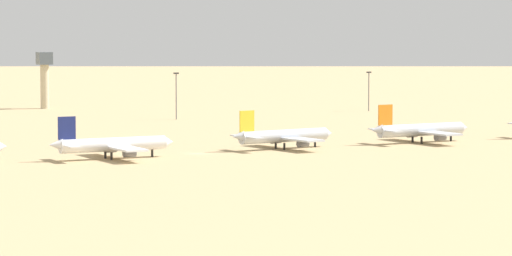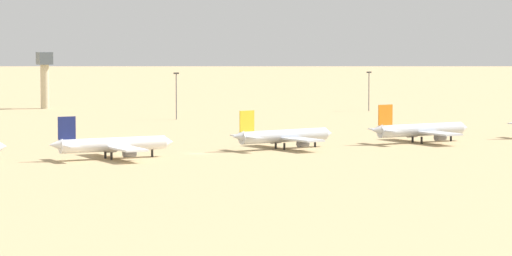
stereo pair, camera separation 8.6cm
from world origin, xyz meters
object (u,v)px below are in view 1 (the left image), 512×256
(light_pole_west, at_px, (369,88))
(parked_jet_navy_3, at_px, (112,145))
(control_tower, at_px, (45,75))
(parked_jet_yellow_4, at_px, (283,136))
(parked_jet_orange_5, at_px, (420,130))
(light_pole_mid, at_px, (176,92))

(light_pole_west, bearing_deg, parked_jet_navy_3, -138.45)
(control_tower, relative_size, light_pole_west, 1.47)
(parked_jet_yellow_4, bearing_deg, parked_jet_navy_3, 178.07)
(parked_jet_navy_3, distance_m, light_pole_west, 190.14)
(parked_jet_navy_3, distance_m, parked_jet_orange_5, 89.26)
(light_pole_west, bearing_deg, control_tower, 147.94)
(control_tower, bearing_deg, parked_jet_yellow_4, -87.51)
(control_tower, bearing_deg, parked_jet_orange_5, -75.01)
(parked_jet_navy_3, distance_m, parked_jet_yellow_4, 48.07)
(parked_jet_yellow_4, relative_size, parked_jet_orange_5, 0.96)
(parked_jet_navy_3, distance_m, light_pole_mid, 131.85)
(parked_jet_orange_5, relative_size, control_tower, 1.52)
(parked_jet_orange_5, bearing_deg, parked_jet_navy_3, 179.11)
(parked_jet_yellow_4, height_order, light_pole_mid, light_pole_mid)
(light_pole_west, relative_size, light_pole_mid, 0.92)
(parked_jet_navy_3, relative_size, light_pole_west, 2.19)
(control_tower, relative_size, light_pole_mid, 1.35)
(parked_jet_yellow_4, distance_m, light_pole_mid, 111.54)
(light_pole_west, distance_m, light_pole_mid, 80.12)
(parked_jet_orange_5, distance_m, light_pole_mid, 112.96)
(parked_jet_yellow_4, xyz_separation_m, parked_jet_orange_5, (41.29, 0.65, 0.12))
(light_pole_mid, bearing_deg, parked_jet_orange_5, -76.54)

